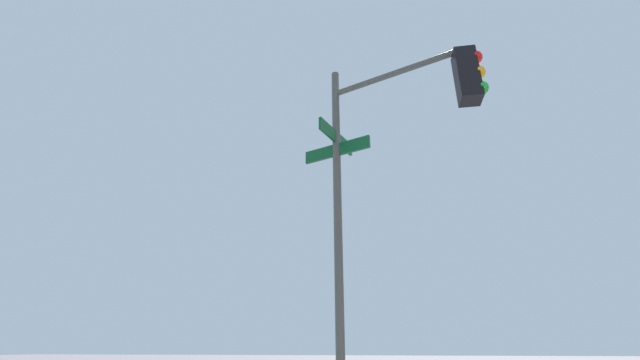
{
  "coord_description": "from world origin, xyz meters",
  "views": [
    {
      "loc": [
        -1.91,
        -6.1,
        1.05
      ],
      "look_at": [
        -6.22,
        -6.78,
        2.92
      ],
      "focal_mm": 21.88,
      "sensor_mm": 36.0,
      "label": 1
    }
  ],
  "objects": [
    {
      "name": "traffic_signal_near",
      "position": [
        -6.81,
        -5.79,
        3.68
      ],
      "size": [
        1.36,
        2.61,
        5.25
      ],
      "color": "#474C47",
      "rests_on": "ground_plane"
    }
  ]
}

